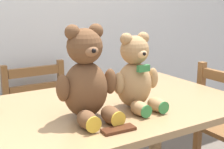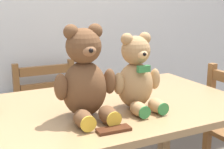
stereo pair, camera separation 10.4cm
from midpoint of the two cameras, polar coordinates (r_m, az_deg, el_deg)
name	(u,v)px [view 2 (the right image)]	position (r m, az deg, el deg)	size (l,w,h in m)	color
radiator	(2,142)	(2.35, -18.32, -11.74)	(0.57, 0.10, 0.62)	white
dining_table	(94,128)	(1.47, -1.18, -9.84)	(1.42, 0.79, 0.78)	#9E7A51
wooden_chair_behind	(52,123)	(2.19, -9.63, -8.79)	(0.43, 0.39, 0.84)	brown
teddy_bear_left	(85,78)	(1.26, -2.55, -0.70)	(0.26, 0.26, 0.38)	brown
teddy_bear_right	(137,76)	(1.38, 6.69, -0.36)	(0.23, 0.23, 0.34)	tan
chocolate_bar	(114,130)	(1.16, 2.91, -10.07)	(0.13, 0.05, 0.01)	#472314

